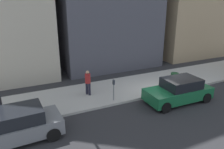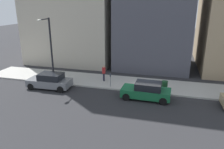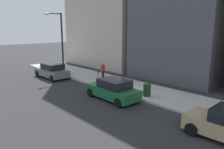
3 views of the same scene
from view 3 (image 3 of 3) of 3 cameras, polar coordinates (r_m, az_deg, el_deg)
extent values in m
plane|color=#2B2B2D|center=(16.92, 2.93, -5.51)|extent=(120.00, 120.00, 0.00)
cube|color=#B2AFA8|center=(18.32, 7.34, -3.97)|extent=(4.00, 36.00, 0.15)
cylinder|color=black|center=(11.52, 20.08, -13.28)|extent=(0.24, 0.65, 0.64)
cylinder|color=black|center=(12.97, 23.43, -10.66)|extent=(0.24, 0.65, 0.64)
cube|color=#196038|center=(15.93, 0.14, -4.48)|extent=(1.90, 4.24, 0.70)
cube|color=black|center=(15.61, 0.62, -2.35)|extent=(1.65, 2.24, 0.60)
cylinder|color=black|center=(16.66, -5.60, -4.69)|extent=(0.23, 0.64, 0.64)
cylinder|color=black|center=(17.66, -1.11, -3.66)|extent=(0.23, 0.64, 0.64)
cylinder|color=black|center=(14.37, 1.68, -7.40)|extent=(0.23, 0.64, 0.64)
cylinder|color=black|center=(15.51, 6.32, -5.98)|extent=(0.23, 0.64, 0.64)
cube|color=slate|center=(23.58, -15.43, 0.54)|extent=(1.95, 4.26, 0.70)
cube|color=black|center=(23.29, -15.28, 2.04)|extent=(1.68, 2.26, 0.60)
cylinder|color=black|center=(24.60, -18.89, 0.20)|extent=(0.24, 0.65, 0.64)
cylinder|color=black|center=(25.36, -15.45, 0.76)|extent=(0.24, 0.65, 0.64)
cylinder|color=black|center=(21.90, -15.34, -0.99)|extent=(0.24, 0.65, 0.64)
cylinder|color=black|center=(22.75, -11.62, -0.32)|extent=(0.24, 0.65, 0.64)
cylinder|color=slate|center=(19.62, -3.61, -1.01)|extent=(0.07, 0.07, 1.05)
cube|color=#2D333D|center=(19.48, -3.64, 0.93)|extent=(0.14, 0.10, 0.30)
cylinder|color=black|center=(24.40, -12.84, 7.77)|extent=(0.18, 0.18, 6.50)
cylinder|color=black|center=(24.00, -14.92, 15.14)|extent=(1.60, 0.10, 0.10)
ellipsoid|color=beige|center=(23.63, -16.69, 14.97)|extent=(0.56, 0.32, 0.20)
cylinder|color=#14381E|center=(16.40, 9.12, -4.04)|extent=(0.56, 0.56, 0.90)
cylinder|color=#1E1E2D|center=(21.54, -2.26, -0.12)|extent=(0.16, 0.16, 0.82)
cylinder|color=#1E1E2D|center=(21.32, -2.52, -0.25)|extent=(0.16, 0.16, 0.82)
cylinder|color=#A52323|center=(21.29, -2.41, 1.71)|extent=(0.36, 0.36, 0.62)
sphere|color=tan|center=(21.22, -2.42, 2.83)|extent=(0.22, 0.22, 0.22)
camera|label=1|loc=(20.38, -41.13, 12.00)|focal=35.00mm
camera|label=2|loc=(12.34, -83.46, 15.01)|focal=35.00mm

